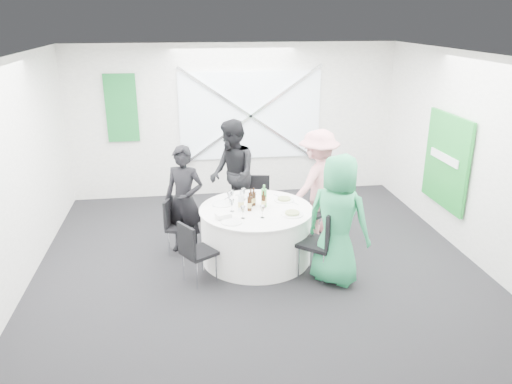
{
  "coord_description": "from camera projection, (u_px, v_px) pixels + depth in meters",
  "views": [
    {
      "loc": [
        -0.92,
        -6.08,
        3.29
      ],
      "look_at": [
        0.0,
        0.2,
        1.0
      ],
      "focal_mm": 35.0,
      "sensor_mm": 36.0,
      "label": 1
    }
  ],
  "objects": [
    {
      "name": "floor",
      "position": [
        258.0,
        265.0,
        6.9
      ],
      "size": [
        6.0,
        6.0,
        0.0
      ],
      "primitive_type": "plane",
      "color": "black",
      "rests_on": "ground"
    },
    {
      "name": "ceiling",
      "position": [
        258.0,
        56.0,
        5.96
      ],
      "size": [
        6.0,
        6.0,
        0.0
      ],
      "primitive_type": "plane",
      "rotation": [
        3.14,
        0.0,
        0.0
      ],
      "color": "silver",
      "rests_on": "wall_back"
    },
    {
      "name": "wall_back",
      "position": [
        234.0,
        121.0,
        9.22
      ],
      "size": [
        6.0,
        0.0,
        6.0
      ],
      "primitive_type": "plane",
      "rotation": [
        1.57,
        0.0,
        0.0
      ],
      "color": "silver",
      "rests_on": "floor"
    },
    {
      "name": "wall_front",
      "position": [
        320.0,
        287.0,
        3.64
      ],
      "size": [
        6.0,
        0.0,
        6.0
      ],
      "primitive_type": "plane",
      "rotation": [
        -1.57,
        0.0,
        0.0
      ],
      "color": "silver",
      "rests_on": "floor"
    },
    {
      "name": "wall_left",
      "position": [
        13.0,
        179.0,
        6.02
      ],
      "size": [
        0.0,
        6.0,
        6.0
      ],
      "primitive_type": "plane",
      "rotation": [
        1.57,
        0.0,
        1.57
      ],
      "color": "silver",
      "rests_on": "floor"
    },
    {
      "name": "wall_right",
      "position": [
        474.0,
        159.0,
        6.84
      ],
      "size": [
        0.0,
        6.0,
        6.0
      ],
      "primitive_type": "plane",
      "rotation": [
        1.57,
        0.0,
        -1.57
      ],
      "color": "silver",
      "rests_on": "floor"
    },
    {
      "name": "window_panel",
      "position": [
        250.0,
        116.0,
        9.19
      ],
      "size": [
        2.6,
        0.03,
        1.6
      ],
      "primitive_type": "cube",
      "color": "silver",
      "rests_on": "wall_back"
    },
    {
      "name": "window_brace_a",
      "position": [
        251.0,
        116.0,
        9.15
      ],
      "size": [
        2.63,
        0.05,
        1.84
      ],
      "primitive_type": "cube",
      "rotation": [
        0.0,
        0.97,
        0.0
      ],
      "color": "silver",
      "rests_on": "window_panel"
    },
    {
      "name": "window_brace_b",
      "position": [
        251.0,
        116.0,
        9.15
      ],
      "size": [
        2.63,
        0.05,
        1.84
      ],
      "primitive_type": "cube",
      "rotation": [
        0.0,
        -0.97,
        0.0
      ],
      "color": "silver",
      "rests_on": "window_panel"
    },
    {
      "name": "green_banner",
      "position": [
        122.0,
        108.0,
        8.8
      ],
      "size": [
        0.55,
        0.04,
        1.2
      ],
      "primitive_type": "cube",
      "color": "#166F32",
      "rests_on": "wall_back"
    },
    {
      "name": "green_sign",
      "position": [
        446.0,
        161.0,
        7.46
      ],
      "size": [
        0.05,
        1.2,
        1.4
      ],
      "primitive_type": "cube",
      "color": "#19892C",
      "rests_on": "wall_right"
    },
    {
      "name": "banquet_table",
      "position": [
        256.0,
        234.0,
        6.96
      ],
      "size": [
        1.56,
        1.56,
        0.76
      ],
      "color": "white",
      "rests_on": "floor"
    },
    {
      "name": "chair_back",
      "position": [
        258.0,
        198.0,
        8.0
      ],
      "size": [
        0.44,
        0.45,
        0.84
      ],
      "rotation": [
        0.0,
        0.0,
        -0.17
      ],
      "color": "black",
      "rests_on": "floor"
    },
    {
      "name": "chair_back_left",
      "position": [
        176.0,
        222.0,
        7.11
      ],
      "size": [
        0.47,
        0.47,
        0.82
      ],
      "rotation": [
        0.0,
        0.0,
        1.26
      ],
      "color": "black",
      "rests_on": "floor"
    },
    {
      "name": "chair_back_right",
      "position": [
        315.0,
        208.0,
        7.61
      ],
      "size": [
        0.52,
        0.51,
        0.83
      ],
      "rotation": [
        0.0,
        0.0,
        -1.04
      ],
      "color": "black",
      "rests_on": "floor"
    },
    {
      "name": "chair_front_right",
      "position": [
        324.0,
        238.0,
        6.37
      ],
      "size": [
        0.62,
        0.62,
        0.97
      ],
      "rotation": [
        0.0,
        0.0,
        4.0
      ],
      "color": "black",
      "rests_on": "floor"
    },
    {
      "name": "chair_front_left",
      "position": [
        194.0,
        249.0,
        6.28
      ],
      "size": [
        0.53,
        0.52,
        0.83
      ],
      "rotation": [
        0.0,
        0.0,
        2.14
      ],
      "color": "black",
      "rests_on": "floor"
    },
    {
      "name": "person_man_back_left",
      "position": [
        184.0,
        200.0,
        7.06
      ],
      "size": [
        0.67,
        0.57,
        1.57
      ],
      "primitive_type": "imported",
      "rotation": [
        0.0,
        0.0,
        -0.39
      ],
      "color": "black",
      "rests_on": "floor"
    },
    {
      "name": "person_man_back",
      "position": [
        232.0,
        175.0,
        7.87
      ],
      "size": [
        0.6,
        0.92,
        1.75
      ],
      "primitive_type": "imported",
      "rotation": [
        0.0,
        0.0,
        -1.4
      ],
      "color": "black",
      "rests_on": "floor"
    },
    {
      "name": "person_woman_pink",
      "position": [
        318.0,
        183.0,
        7.62
      ],
      "size": [
        1.17,
        1.02,
        1.67
      ],
      "primitive_type": "imported",
      "rotation": [
        0.0,
        0.0,
        -2.55
      ],
      "color": "pink",
      "rests_on": "floor"
    },
    {
      "name": "person_woman_green",
      "position": [
        338.0,
        220.0,
        6.22
      ],
      "size": [
        0.98,
        0.94,
        1.7
      ],
      "primitive_type": "imported",
      "rotation": [
        0.0,
        0.0,
        2.45
      ],
      "color": "#29965D",
      "rests_on": "floor"
    },
    {
      "name": "plate_back",
      "position": [
        246.0,
        195.0,
        7.3
      ],
      "size": [
        0.25,
        0.25,
        0.01
      ],
      "color": "white",
      "rests_on": "banquet_table"
    },
    {
      "name": "plate_back_left",
      "position": [
        223.0,
        204.0,
        6.98
      ],
      "size": [
        0.29,
        0.29,
        0.01
      ],
      "color": "white",
      "rests_on": "banquet_table"
    },
    {
      "name": "plate_back_right",
      "position": [
        284.0,
        200.0,
        7.11
      ],
      "size": [
        0.28,
        0.28,
        0.04
      ],
      "color": "white",
      "rests_on": "banquet_table"
    },
    {
      "name": "plate_front_right",
      "position": [
        292.0,
        214.0,
        6.62
      ],
      "size": [
        0.3,
        0.3,
        0.04
      ],
      "color": "white",
      "rests_on": "banquet_table"
    },
    {
      "name": "plate_front_left",
      "position": [
        232.0,
        222.0,
        6.38
      ],
      "size": [
        0.27,
        0.27,
        0.01
      ],
      "color": "white",
      "rests_on": "banquet_table"
    },
    {
      "name": "napkin",
      "position": [
        223.0,
        215.0,
        6.49
      ],
      "size": [
        0.22,
        0.18,
        0.05
      ],
      "primitive_type": "cube",
      "rotation": [
        0.0,
        0.0,
        0.34
      ],
      "color": "white",
      "rests_on": "plate_front_left"
    },
    {
      "name": "beer_bottle_a",
      "position": [
        251.0,
        200.0,
        6.87
      ],
      "size": [
        0.06,
        0.06,
        0.25
      ],
      "color": "#331909",
      "rests_on": "banquet_table"
    },
    {
      "name": "beer_bottle_b",
      "position": [
        254.0,
        199.0,
        6.92
      ],
      "size": [
        0.06,
        0.06,
        0.25
      ],
      "color": "#331909",
      "rests_on": "banquet_table"
    },
    {
      "name": "beer_bottle_c",
      "position": [
        263.0,
        201.0,
        6.84
      ],
      "size": [
        0.06,
        0.06,
        0.24
      ],
      "color": "#331909",
      "rests_on": "banquet_table"
    },
    {
      "name": "beer_bottle_d",
      "position": [
        250.0,
        204.0,
        6.72
      ],
      "size": [
        0.06,
        0.06,
        0.26
      ],
      "color": "#331909",
      "rests_on": "banquet_table"
    },
    {
      "name": "green_water_bottle",
      "position": [
        264.0,
        198.0,
        6.86
      ],
      "size": [
        0.08,
        0.08,
        0.32
      ],
      "color": "green",
      "rests_on": "banquet_table"
    },
    {
      "name": "clear_water_bottle",
      "position": [
        241.0,
        203.0,
        6.73
      ],
      "size": [
        0.08,
        0.08,
        0.29
      ],
      "color": "white",
      "rests_on": "banquet_table"
    },
    {
      "name": "wine_glass_a",
      "position": [
        243.0,
        209.0,
        6.46
      ],
      "size": [
        0.07,
        0.07,
        0.17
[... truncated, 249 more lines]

